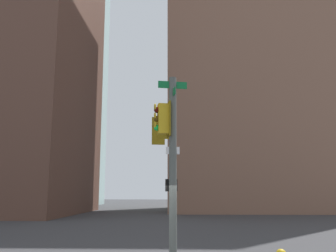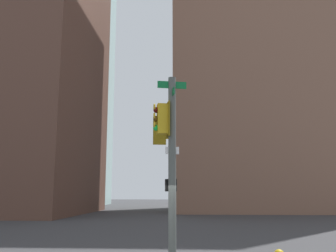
{
  "view_description": "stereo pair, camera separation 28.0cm",
  "coord_description": "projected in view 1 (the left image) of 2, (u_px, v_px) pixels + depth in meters",
  "views": [
    {
      "loc": [
        -0.77,
        11.68,
        2.3
      ],
      "look_at": [
        -0.27,
        -1.13,
        4.6
      ],
      "focal_mm": 39.24,
      "sensor_mm": 36.0,
      "label": 1
    },
    {
      "loc": [
        -1.05,
        11.66,
        2.3
      ],
      "look_at": [
        -0.27,
        -1.13,
        4.6
      ],
      "focal_mm": 39.24,
      "sensor_mm": 36.0,
      "label": 2
    }
  ],
  "objects": [
    {
      "name": "signal_pole_assembly",
      "position": [
        166.0,
        141.0,
        13.04
      ],
      "size": [
        1.48,
        4.79,
        6.1
      ],
      "rotation": [
        0.0,
        0.0,
        4.92
      ],
      "color": "#4C514C",
      "rests_on": "ground_plane"
    },
    {
      "name": "building_brick_midblock",
      "position": [
        257.0,
        56.0,
        49.02
      ],
      "size": [
        23.18,
        17.38,
        40.32
      ],
      "primitive_type": "cube",
      "color": "#845B47",
      "rests_on": "ground_plane"
    },
    {
      "name": "building_glass_tower",
      "position": [
        9.0,
        13.0,
        64.68
      ],
      "size": [
        31.1,
        22.36,
        66.69
      ],
      "primitive_type": "cube",
      "color": "#9EC6C1",
      "rests_on": "ground_plane"
    },
    {
      "name": "building_brick_farside",
      "position": [
        7.0,
        91.0,
        62.91
      ],
      "size": [
        16.2,
        15.63,
        38.78
      ],
      "primitive_type": "cube",
      "color": "brown",
      "rests_on": "ground_plane"
    }
  ]
}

